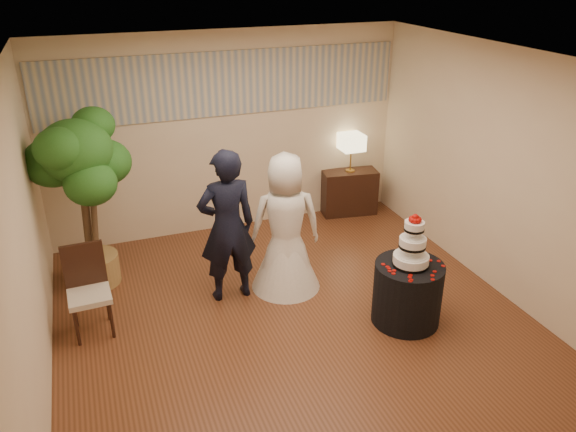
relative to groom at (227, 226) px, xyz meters
name	(u,v)px	position (x,y,z in m)	size (l,w,h in m)	color
floor	(292,317)	(0.52, -0.67, -0.90)	(5.00, 5.00, 0.00)	brown
ceiling	(293,59)	(0.52, -0.67, 1.90)	(5.00, 5.00, 0.00)	white
wall_back	(228,134)	(0.52, 1.83, 0.50)	(5.00, 0.06, 2.80)	beige
wall_front	(435,351)	(0.52, -3.17, 0.50)	(5.00, 0.06, 2.80)	beige
wall_left	(23,242)	(-1.98, -0.67, 0.50)	(0.06, 5.00, 2.80)	beige
wall_right	(496,171)	(3.02, -0.67, 0.50)	(0.06, 5.00, 2.80)	beige
mural_border	(226,84)	(0.52, 1.81, 1.20)	(4.90, 0.02, 0.85)	#AAA99F
groom	(227,226)	(0.00, 0.00, 0.00)	(0.66, 0.43, 1.81)	black
bride	(286,223)	(0.69, -0.03, -0.06)	(0.83, 0.83, 1.68)	white
cake_table	(407,293)	(1.67, -1.16, -0.56)	(0.74, 0.74, 0.70)	black
wedding_cake	(413,240)	(1.67, -1.16, 0.09)	(0.38, 0.38, 0.59)	white
console	(349,192)	(2.34, 1.63, -0.56)	(0.82, 0.37, 0.69)	black
table_lamp	(351,153)	(2.34, 1.63, 0.07)	(0.33, 0.33, 0.58)	beige
ficus_tree	(84,202)	(-1.46, 0.85, 0.17)	(1.03, 1.03, 2.16)	#255F1E
side_chair	(89,293)	(-1.54, -0.18, -0.42)	(0.44, 0.46, 0.97)	black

